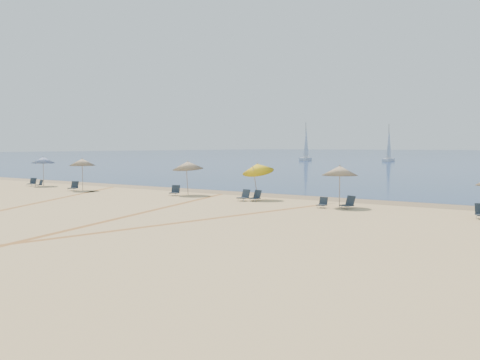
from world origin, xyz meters
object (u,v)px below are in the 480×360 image
at_px(umbrella_1, 82,162).
at_px(sailboat_2, 306,149).
at_px(chair_7, 348,203).
at_px(sailboat_0, 389,150).
at_px(umbrella_4, 340,171).
at_px(chair_6, 323,203).
at_px(chair_2, 74,186).
at_px(chair_3, 175,191).
at_px(chair_4, 244,196).
at_px(chair_0, 32,182).
at_px(chair_1, 40,184).
at_px(umbrella_0, 43,160).
at_px(umbrella_2, 188,165).
at_px(umbrella_3, 258,168).
at_px(chair_5, 256,196).

xyz_separation_m(umbrella_1, sailboat_2, (-24.62, 84.80, 0.49)).
xyz_separation_m(chair_7, sailboat_0, (-28.19, 88.21, 2.20)).
height_order(umbrella_4, chair_6, umbrella_4).
xyz_separation_m(chair_2, sailboat_2, (-24.20, 85.33, 2.40)).
xyz_separation_m(chair_3, chair_4, (6.09, -0.19, 0.00)).
relative_size(chair_0, chair_1, 1.34).
xyz_separation_m(umbrella_1, chair_0, (-7.41, 0.48, -1.92)).
relative_size(umbrella_0, sailboat_2, 0.29).
relative_size(chair_0, chair_4, 1.08).
height_order(umbrella_2, umbrella_3, umbrella_3).
height_order(chair_0, chair_2, chair_2).
bearing_deg(chair_6, chair_3, 175.11).
distance_m(chair_1, chair_4, 21.04).
bearing_deg(umbrella_0, umbrella_2, 2.78).
height_order(umbrella_4, chair_5, umbrella_4).
xyz_separation_m(chair_0, chair_2, (6.99, -1.01, 0.02)).
relative_size(umbrella_3, chair_7, 2.97).
xyz_separation_m(umbrella_2, chair_7, (12.87, -1.29, -1.81)).
height_order(chair_2, sailboat_0, sailboat_0).
distance_m(chair_1, sailboat_0, 88.49).
bearing_deg(sailboat_0, chair_0, -95.23).
bearing_deg(umbrella_1, chair_1, 177.34).
xyz_separation_m(chair_1, chair_4, (21.03, 0.47, 0.06)).
bearing_deg(chair_0, chair_4, -23.51).
distance_m(umbrella_2, chair_7, 13.06).
bearing_deg(chair_3, umbrella_3, -11.61).
relative_size(chair_1, sailboat_0, 0.08).
height_order(umbrella_3, chair_0, umbrella_3).
xyz_separation_m(chair_0, chair_7, (29.62, 0.05, 0.02)).
height_order(chair_4, chair_5, chair_4).
xyz_separation_m(chair_3, chair_6, (11.89, -0.75, -0.06)).
bearing_deg(sailboat_2, chair_2, -86.74).
height_order(chair_7, sailboat_0, sailboat_0).
bearing_deg(chair_4, umbrella_3, 89.33).
relative_size(chair_6, sailboat_2, 0.07).
distance_m(umbrella_4, chair_5, 5.99).
xyz_separation_m(chair_1, sailboat_0, (0.07, 88.47, 2.26)).
height_order(umbrella_3, chair_3, umbrella_3).
relative_size(chair_4, sailboat_2, 0.09).
xyz_separation_m(chair_6, sailboat_2, (-45.41, 84.62, 2.46)).
height_order(umbrella_4, chair_4, umbrella_4).
bearing_deg(umbrella_2, chair_5, -7.43).
bearing_deg(chair_3, chair_5, -20.81).
height_order(chair_2, chair_6, chair_2).
height_order(umbrella_0, sailboat_2, sailboat_2).
xyz_separation_m(chair_6, sailboat_0, (-26.76, 88.56, 2.26)).
bearing_deg(chair_7, umbrella_2, -162.89).
distance_m(chair_2, chair_4, 15.46).
relative_size(umbrella_4, chair_7, 2.75).
bearing_deg(chair_4, umbrella_0, -172.42).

